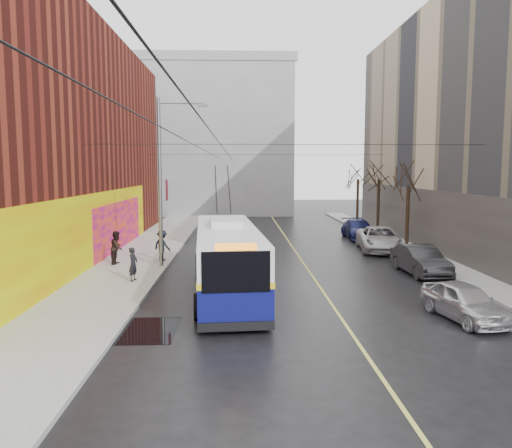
{
  "coord_description": "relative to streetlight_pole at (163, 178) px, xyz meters",
  "views": [
    {
      "loc": [
        -2.12,
        -16.46,
        5.3
      ],
      "look_at": [
        -1.27,
        8.91,
        2.5
      ],
      "focal_mm": 35.0,
      "sensor_mm": 36.0,
      "label": 1
    }
  ],
  "objects": [
    {
      "name": "ground",
      "position": [
        6.14,
        -10.0,
        -4.85
      ],
      "size": [
        140.0,
        140.0,
        0.0
      ],
      "primitive_type": "plane",
      "color": "black",
      "rests_on": "ground"
    },
    {
      "name": "puddle",
      "position": [
        0.93,
        -10.37,
        -4.84
      ],
      "size": [
        1.96,
        2.84,
        0.01
      ],
      "primitive_type": "cube",
      "color": "black",
      "rests_on": "ground"
    },
    {
      "name": "sidewalk_right",
      "position": [
        15.14,
        2.0,
        -4.77
      ],
      "size": [
        2.0,
        60.0,
        0.15
      ],
      "primitive_type": "cube",
      "color": "gray",
      "rests_on": "ground"
    },
    {
      "name": "tree_far",
      "position": [
        15.14,
        20.0,
        0.3
      ],
      "size": [
        3.2,
        3.2,
        6.57
      ],
      "color": "black",
      "rests_on": "ground"
    },
    {
      "name": "streetlight_pole",
      "position": [
        0.0,
        0.0,
        0.0
      ],
      "size": [
        2.65,
        0.6,
        9.0
      ],
      "color": "slate",
      "rests_on": "ground"
    },
    {
      "name": "building_far",
      "position": [
        0.14,
        34.99,
        4.17
      ],
      "size": [
        20.5,
        12.1,
        18.0
      ],
      "color": "gray",
      "rests_on": "ground"
    },
    {
      "name": "pedestrian_b",
      "position": [
        -2.66,
        0.6,
        -3.8
      ],
      "size": [
        0.78,
        0.95,
        1.8
      ],
      "primitive_type": "imported",
      "rotation": [
        0.0,
        0.0,
        1.46
      ],
      "color": "black",
      "rests_on": "sidewalk_left"
    },
    {
      "name": "building_left",
      "position": [
        -9.85,
        3.99,
        2.14
      ],
      "size": [
        12.11,
        36.0,
        14.0
      ],
      "color": "#561711",
      "rests_on": "ground"
    },
    {
      "name": "trolleybus",
      "position": [
        3.48,
        -5.37,
        -3.31
      ],
      "size": [
        3.36,
        11.76,
        5.51
      ],
      "rotation": [
        0.0,
        0.0,
        0.07
      ],
      "color": "#0B0E54",
      "rests_on": "ground"
    },
    {
      "name": "parked_car_a",
      "position": [
        11.94,
        -9.55,
        -4.19
      ],
      "size": [
        2.17,
        4.08,
        1.32
      ],
      "primitive_type": "imported",
      "rotation": [
        0.0,
        0.0,
        0.16
      ],
      "color": "#BCBCC1",
      "rests_on": "ground"
    },
    {
      "name": "pigeons_flying",
      "position": [
        4.56,
        0.09,
        2.99
      ],
      "size": [
        3.59,
        1.84,
        1.63
      ],
      "color": "slate"
    },
    {
      "name": "following_car",
      "position": [
        2.23,
        10.68,
        -4.04
      ],
      "size": [
        1.95,
        4.76,
        1.62
      ],
      "primitive_type": "imported",
      "rotation": [
        0.0,
        0.0,
        -0.01
      ],
      "color": "#9C9DA1",
      "rests_on": "ground"
    },
    {
      "name": "tree_near",
      "position": [
        15.14,
        6.0,
        0.13
      ],
      "size": [
        3.2,
        3.2,
        6.4
      ],
      "color": "black",
      "rests_on": "ground"
    },
    {
      "name": "catenary_wires",
      "position": [
        3.6,
        4.77,
        1.4
      ],
      "size": [
        18.0,
        60.0,
        0.22
      ],
      "color": "black"
    },
    {
      "name": "sidewalk_left",
      "position": [
        -1.86,
        2.0,
        -4.77
      ],
      "size": [
        4.0,
        60.0,
        0.15
      ],
      "primitive_type": "cube",
      "color": "gray",
      "rests_on": "ground"
    },
    {
      "name": "lane_line",
      "position": [
        7.64,
        4.0,
        -4.84
      ],
      "size": [
        0.12,
        50.0,
        0.01
      ],
      "primitive_type": "cube",
      "color": "#BFB74C",
      "rests_on": "ground"
    },
    {
      "name": "parked_car_b",
      "position": [
        13.14,
        -1.98,
        -4.11
      ],
      "size": [
        1.83,
        4.54,
        1.47
      ],
      "primitive_type": "imported",
      "rotation": [
        0.0,
        0.0,
        0.06
      ],
      "color": "#2B2B2E",
      "rests_on": "ground"
    },
    {
      "name": "pedestrian_c",
      "position": [
        -0.36,
        1.59,
        -3.83
      ],
      "size": [
        1.28,
        1.17,
        1.73
      ],
      "primitive_type": "imported",
      "rotation": [
        0.0,
        0.0,
        2.53
      ],
      "color": "black",
      "rests_on": "sidewalk_left"
    },
    {
      "name": "parked_car_c",
      "position": [
        13.14,
        5.32,
        -4.07
      ],
      "size": [
        3.29,
        5.9,
        1.56
      ],
      "primitive_type": "imported",
      "rotation": [
        0.0,
        0.0,
        -0.13
      ],
      "color": "#BBBBBD",
      "rests_on": "ground"
    },
    {
      "name": "pedestrian_a",
      "position": [
        -0.9,
        -3.59,
        -3.92
      ],
      "size": [
        0.51,
        0.65,
        1.56
      ],
      "primitive_type": "imported",
      "rotation": [
        0.0,
        0.0,
        1.3
      ],
      "color": "black",
      "rests_on": "sidewalk_left"
    },
    {
      "name": "tree_mid",
      "position": [
        15.14,
        13.0,
        0.41
      ],
      "size": [
        3.2,
        3.2,
        6.68
      ],
      "color": "black",
      "rests_on": "ground"
    },
    {
      "name": "parked_car_d",
      "position": [
        13.14,
        11.1,
        -4.13
      ],
      "size": [
        2.02,
        4.95,
        1.43
      ],
      "primitive_type": "imported",
      "rotation": [
        0.0,
        0.0,
        -0.0
      ],
      "color": "navy",
      "rests_on": "ground"
    }
  ]
}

